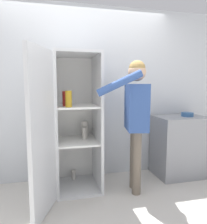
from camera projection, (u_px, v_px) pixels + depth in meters
name	position (u px, v px, depth m)	size (l,w,h in m)	color
ground_plane	(100.00, 209.00, 2.49)	(12.00, 12.00, 0.00)	beige
wall_back	(85.00, 94.00, 3.27)	(7.00, 0.06, 2.55)	silver
refrigerator	(70.00, 124.00, 2.81)	(0.85, 1.21, 1.82)	silver
person	(136.00, 110.00, 2.79)	(0.73, 0.58, 1.71)	#726656
counter	(180.00, 146.00, 3.39)	(0.76, 0.55, 0.93)	gray
bowl	(187.00, 114.00, 3.33)	(0.18, 0.18, 0.06)	#335B8E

